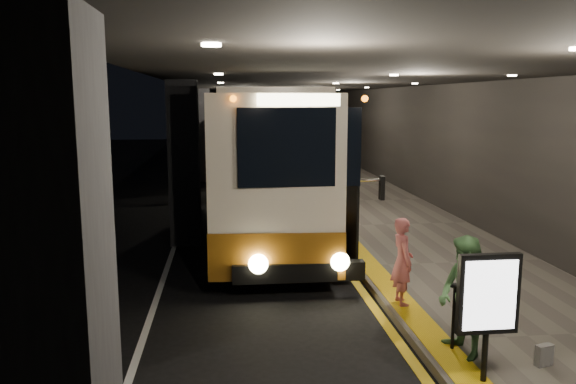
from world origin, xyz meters
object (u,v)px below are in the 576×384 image
coach_main (272,166)px  passenger_waiting_green (465,297)px  bag_polka (544,355)px  coach_second (250,140)px  stanchion_post (454,318)px  info_sign (488,297)px  passenger_boarding (402,261)px

coach_main → passenger_waiting_green: bearing=-73.5°
bag_polka → passenger_waiting_green: bearing=156.2°
coach_main → passenger_waiting_green: coach_main is taller
coach_second → passenger_waiting_green: (2.13, -22.89, -0.67)m
coach_main → stanchion_post: bearing=-73.6°
passenger_waiting_green → info_sign: size_ratio=1.02×
passenger_boarding → info_sign: size_ratio=0.92×
passenger_waiting_green → bag_polka: passenger_waiting_green is taller
bag_polka → stanchion_post: size_ratio=0.31×
passenger_boarding → stanchion_post: passenger_boarding is taller
coach_main → bag_polka: (3.08, -9.66, -1.62)m
coach_main → info_sign: bearing=-74.8°
coach_main → coach_second: (-0.07, 13.68, -0.21)m
coach_main → coach_second: 13.68m
coach_second → stanchion_post: bearing=-85.4°
passenger_boarding → stanchion_post: 1.99m
coach_second → bag_polka: (3.14, -23.34, -1.42)m
coach_main → info_sign: size_ratio=7.33×
coach_main → stanchion_post: (1.99, -9.00, -1.27)m
passenger_waiting_green → info_sign: 0.85m
passenger_boarding → passenger_waiting_green: passenger_waiting_green is taller
bag_polka → stanchion_post: bearing=148.7°
stanchion_post → coach_main: bearing=102.5°
info_sign → stanchion_post: size_ratio=1.76×
passenger_waiting_green → bag_polka: bearing=54.9°
info_sign → bag_polka: bearing=17.7°
coach_second → bag_polka: 23.59m
coach_main → passenger_waiting_green: (2.06, -9.21, -0.88)m
stanchion_post → passenger_boarding: bearing=95.2°
bag_polka → coach_main: bearing=107.7°
coach_main → stanchion_post: coach_main is taller
bag_polka → coach_second: bearing=97.7°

